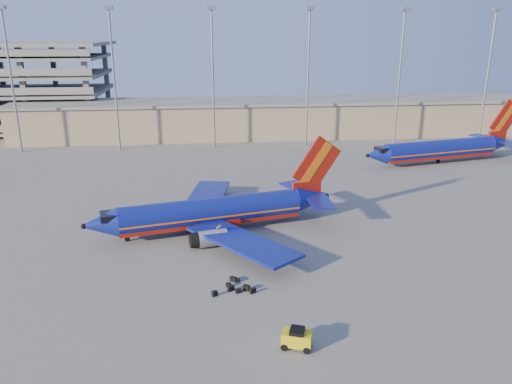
# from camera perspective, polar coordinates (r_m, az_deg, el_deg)

# --- Properties ---
(ground) EXTENTS (220.00, 220.00, 0.00)m
(ground) POSITION_cam_1_polar(r_m,az_deg,el_deg) (64.76, 0.77, -3.74)
(ground) COLOR slate
(ground) RESTS_ON ground
(terminal_building) EXTENTS (122.00, 16.00, 8.50)m
(terminal_building) POSITION_cam_1_polar(r_m,az_deg,el_deg) (120.61, 2.28, 8.53)
(terminal_building) COLOR gray
(terminal_building) RESTS_ON ground
(light_mast_row) EXTENTS (101.60, 1.60, 28.65)m
(light_mast_row) POSITION_cam_1_polar(r_m,az_deg,el_deg) (106.66, 0.57, 14.48)
(light_mast_row) COLOR gray
(light_mast_row) RESTS_ON ground
(aircraft_main) EXTENTS (32.54, 30.94, 11.18)m
(aircraft_main) POSITION_cam_1_polar(r_m,az_deg,el_deg) (62.47, -4.45, -2.28)
(aircraft_main) COLOR navy
(aircraft_main) RESTS_ON ground
(aircraft_second) EXTENTS (33.49, 14.81, 11.49)m
(aircraft_second) POSITION_cam_1_polar(r_m,az_deg,el_deg) (101.32, 20.62, 4.63)
(aircraft_second) COLOR navy
(aircraft_second) RESTS_ON ground
(baggage_tug) EXTENTS (2.68, 2.11, 1.69)m
(baggage_tug) POSITION_cam_1_polar(r_m,az_deg,el_deg) (40.99, 4.70, -16.29)
(baggage_tug) COLOR gold
(baggage_tug) RESTS_ON ground
(luggage_pile) EXTENTS (4.32, 3.33, 0.55)m
(luggage_pile) POSITION_cam_1_polar(r_m,az_deg,el_deg) (49.22, -2.33, -10.82)
(luggage_pile) COLOR black
(luggage_pile) RESTS_ON ground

